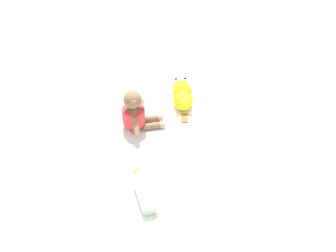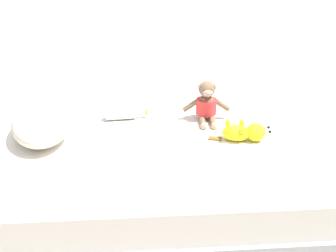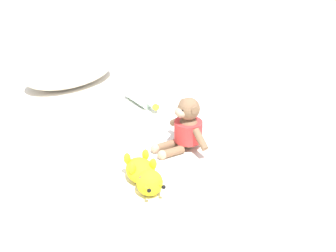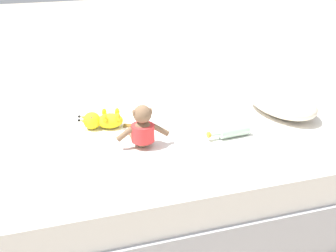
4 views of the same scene
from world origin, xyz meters
name	(u,v)px [view 1 (image 1 of 4)]	position (x,y,z in m)	size (l,w,h in m)	color
ground_plane	(179,209)	(0.00, 0.00, 0.00)	(16.00, 16.00, 0.00)	#B7A893
bed	(180,183)	(0.00, 0.00, 0.23)	(1.57, 2.03, 0.46)	#B2B2B7
plush_monkey	(136,113)	(0.19, -0.24, 0.56)	(0.23, 0.29, 0.24)	brown
plush_yellow_creature	(182,95)	(-0.11, -0.40, 0.51)	(0.14, 0.33, 0.10)	yellow
glass_bottle	(145,194)	(0.23, 0.26, 0.50)	(0.08, 0.25, 0.07)	#B2D1B7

